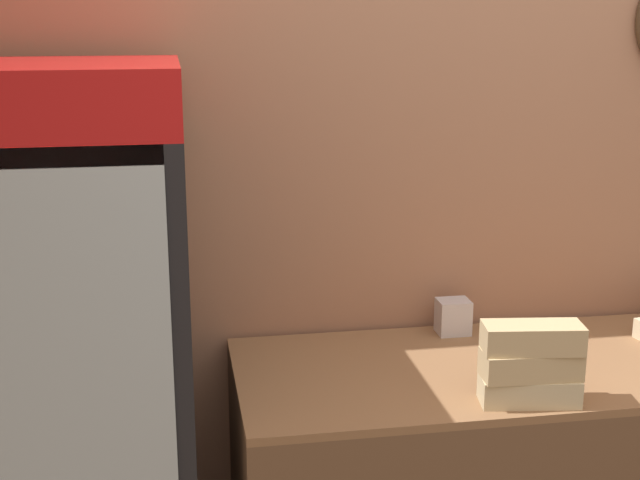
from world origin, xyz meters
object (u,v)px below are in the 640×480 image
beverage_cooler (61,345)px  sandwich_stack_middle (531,364)px  sandwich_stack_bottom (529,390)px  napkin_dispenser (453,317)px  sandwich_stack_top (533,338)px

beverage_cooler → sandwich_stack_middle: beverage_cooler is taller
sandwich_stack_bottom → napkin_dispenser: (-0.04, 0.57, 0.02)m
beverage_cooler → sandwich_stack_top: beverage_cooler is taller
sandwich_stack_middle → napkin_dispenser: (-0.04, 0.57, -0.06)m
sandwich_stack_bottom → napkin_dispenser: napkin_dispenser is taller
sandwich_stack_bottom → sandwich_stack_top: 0.16m
beverage_cooler → sandwich_stack_middle: 1.37m
beverage_cooler → sandwich_stack_middle: bearing=-15.0°
beverage_cooler → sandwich_stack_bottom: beverage_cooler is taller
beverage_cooler → sandwich_stack_top: bearing=-15.0°
beverage_cooler → napkin_dispenser: beverage_cooler is taller
sandwich_stack_middle → napkin_dispenser: 0.58m
beverage_cooler → sandwich_stack_bottom: 1.37m
sandwich_stack_middle → sandwich_stack_top: (0.00, 0.00, 0.08)m
napkin_dispenser → beverage_cooler: bearing=-170.3°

